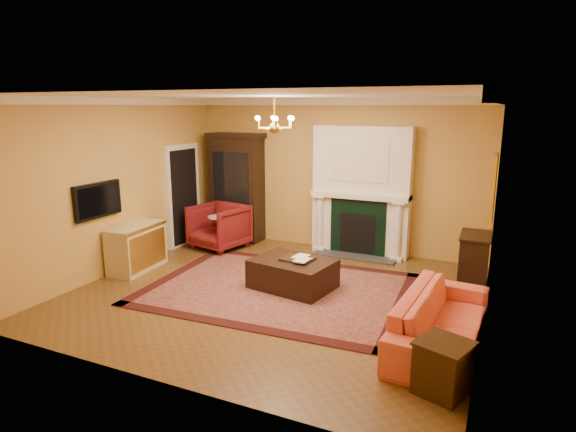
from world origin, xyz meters
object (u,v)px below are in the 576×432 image
Objects in this scene: china_cabinet at (237,190)px; coral_sofa at (442,312)px; end_table at (443,369)px; console_table at (474,262)px; wingback_armchair at (219,225)px; leather_ottoman at (293,274)px; commode at (137,248)px; pedestal_table at (218,231)px.

coral_sofa is at bearing -33.06° from china_cabinet.
end_table is 0.64× the size of console_table.
wingback_armchair is at bearing -88.53° from china_cabinet.
leather_ottoman is at bearing -19.22° from wingback_armchair.
end_table is 3.25m from leather_ottoman.
china_cabinet is 0.99× the size of coral_sofa.
china_cabinet reaches higher than console_table.
wingback_armchair is 1.85m from commode.
console_table is (0.06, 3.30, 0.15)m from end_table.
end_table is at bearing -40.03° from china_cabinet.
leather_ottoman is (-2.40, 0.97, -0.19)m from coral_sofa.
wingback_armchair reaches higher than commode.
wingback_armchair is 1.87× the size of end_table.
leather_ottoman is at bearing 141.76° from end_table.
end_table is at bearing -92.28° from console_table.
wingback_armchair is 1.41× the size of pedestal_table.
wingback_armchair is 0.81× the size of leather_ottoman.
coral_sofa is at bearing -12.51° from leather_ottoman.
end_table is 3.30m from console_table.
wingback_armchair is at bearing 144.62° from end_table.
wingback_armchair is 0.92× the size of commode.
china_cabinet reaches higher than coral_sofa.
china_cabinet reaches higher than leather_ottoman.
pedestal_table is 1.75m from commode.
pedestal_table is 1.33× the size of end_table.
commode is 2.04× the size of end_table.
china_cabinet is at bearing 139.05° from end_table.
coral_sofa is (5.30, -0.65, 0.03)m from commode.
pedestal_table is 0.65× the size of commode.
china_cabinet is at bearing 168.31° from console_table.
commode is at bearing 162.74° from end_table.
commode is at bearing -112.67° from pedestal_table.
china_cabinet is 3.28m from leather_ottoman.
commode is (-0.61, -1.74, -0.09)m from wingback_armchair.
pedestal_table is at bearing -52.16° from wingback_armchair.
coral_sofa is 2.66× the size of console_table.
coral_sofa reaches higher than end_table.
china_cabinet is at bearing 72.37° from commode.
pedestal_table reaches higher than leather_ottoman.
wingback_armchair is at bearing 157.60° from leather_ottoman.
leather_ottoman is at bearing -30.17° from pedestal_table.
commode is 5.74m from console_table.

